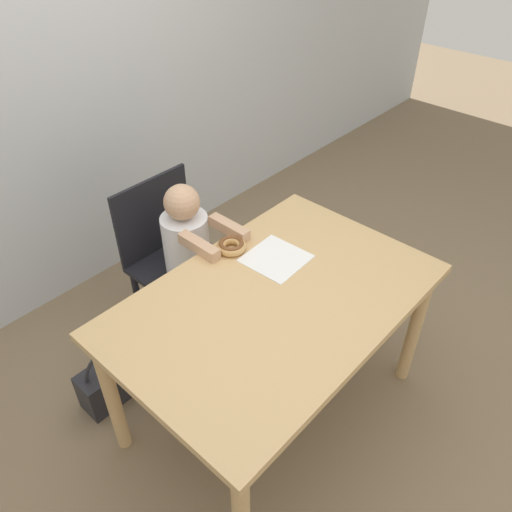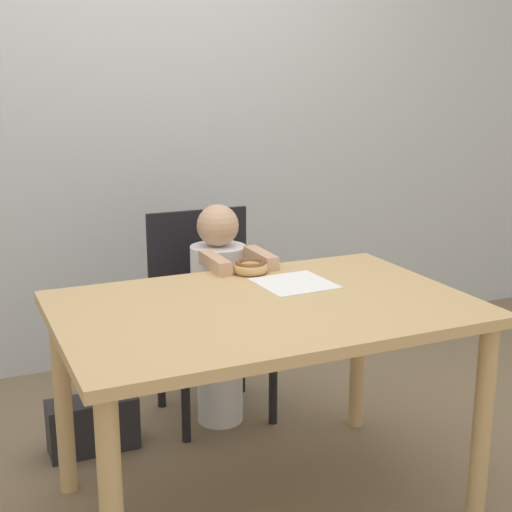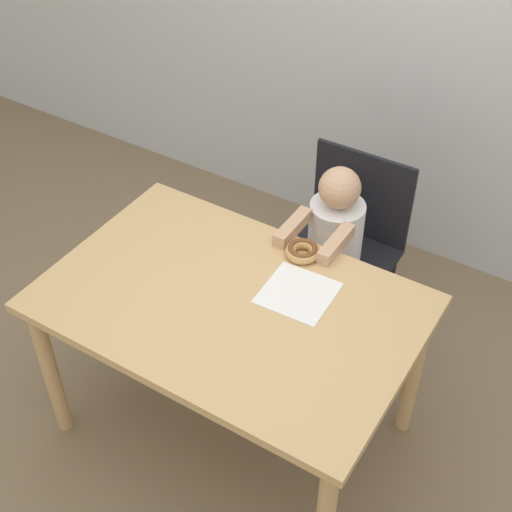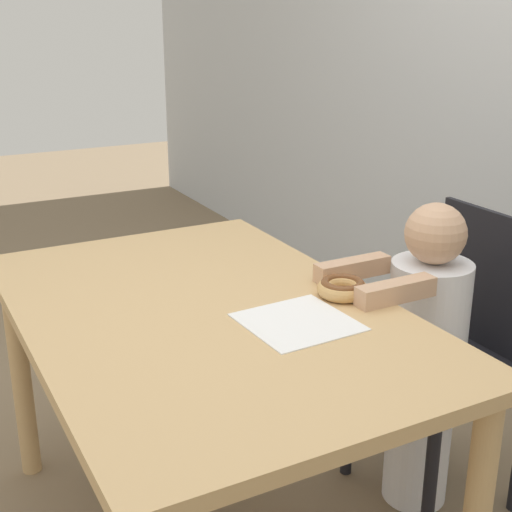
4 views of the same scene
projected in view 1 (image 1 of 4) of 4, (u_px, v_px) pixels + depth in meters
The scene contains 8 objects.
ground_plane at pixel (272, 406), 2.39m from camera, with size 12.00×12.00×0.00m, color #7A664C.
wall_back at pixel (44, 73), 2.39m from camera, with size 8.00×0.05×2.50m.
dining_table at pixel (275, 313), 2.00m from camera, with size 1.29×0.85×0.72m.
chair at pixel (174, 257), 2.55m from camera, with size 0.45×0.40×0.86m.
child_figure at pixel (189, 265), 2.48m from camera, with size 0.24×0.42×0.92m.
donut at pixel (231, 246), 2.16m from camera, with size 0.13×0.13×0.04m.
napkin at pixel (276, 258), 2.13m from camera, with size 0.25×0.25×0.00m.
handbag at pixel (115, 378), 2.38m from camera, with size 0.34×0.14×0.34m.
Camera 1 is at (-1.10, -0.90, 2.05)m, focal length 35.00 mm.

